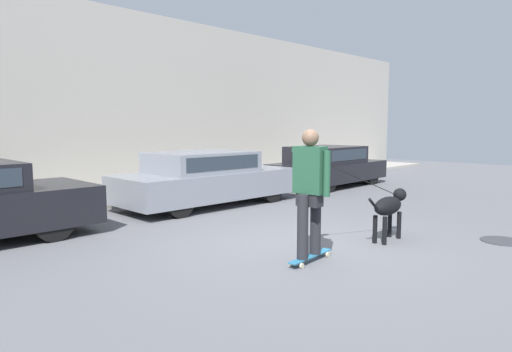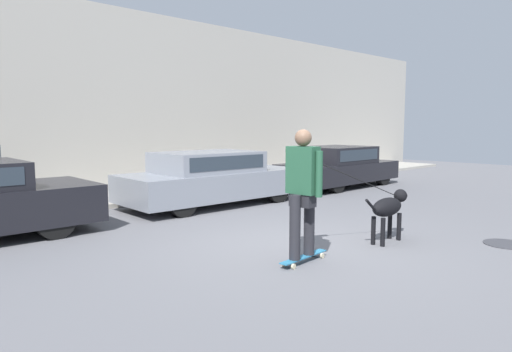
# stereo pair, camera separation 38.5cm
# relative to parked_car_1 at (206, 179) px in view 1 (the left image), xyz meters

# --- Properties ---
(ground_plane) EXTENTS (36.00, 36.00, 0.00)m
(ground_plane) POSITION_rel_parked_car_1_xyz_m (-1.32, -3.89, -0.61)
(ground_plane) COLOR slate
(back_wall) EXTENTS (32.00, 0.30, 4.98)m
(back_wall) POSITION_rel_parked_car_1_xyz_m (-1.32, 3.46, 1.88)
(back_wall) COLOR #ADA89E
(back_wall) RESTS_ON ground_plane
(sidewalk_curb) EXTENTS (30.00, 2.18, 0.10)m
(sidewalk_curb) POSITION_rel_parked_car_1_xyz_m (-1.32, 2.20, -0.56)
(sidewalk_curb) COLOR #A39E93
(sidewalk_curb) RESTS_ON ground_plane
(parked_car_1) EXTENTS (4.34, 1.84, 1.24)m
(parked_car_1) POSITION_rel_parked_car_1_xyz_m (0.00, 0.00, 0.00)
(parked_car_1) COLOR black
(parked_car_1) RESTS_ON ground_plane
(parked_car_2) EXTENTS (3.96, 1.92, 1.21)m
(parked_car_2) POSITION_rel_parked_car_1_xyz_m (4.79, -0.00, -0.01)
(parked_car_2) COLOR black
(parked_car_2) RESTS_ON ground_plane
(dog) EXTENTS (1.24, 0.33, 0.80)m
(dog) POSITION_rel_parked_car_1_xyz_m (-0.06, -4.59, -0.07)
(dog) COLOR black
(dog) RESTS_ON ground_plane
(skateboarder) EXTENTS (2.65, 0.60, 1.78)m
(skateboarder) POSITION_rel_parked_car_1_xyz_m (-1.90, -4.42, 0.41)
(skateboarder) COLOR beige
(skateboarder) RESTS_ON ground_plane
(manhole_cover) EXTENTS (0.66, 0.66, 0.01)m
(manhole_cover) POSITION_rel_parked_car_1_xyz_m (1.12, -5.94, -0.60)
(manhole_cover) COLOR #38383D
(manhole_cover) RESTS_ON ground_plane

